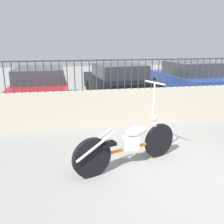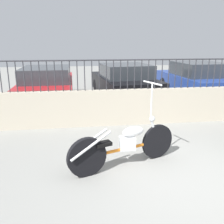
# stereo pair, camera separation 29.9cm
# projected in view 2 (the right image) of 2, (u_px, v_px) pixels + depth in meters

# --- Properties ---
(ground_plane) EXTENTS (40.00, 40.00, 0.00)m
(ground_plane) POSITION_uv_depth(u_px,v_px,m) (189.00, 179.00, 4.11)
(ground_plane) COLOR gray
(low_wall) EXTENTS (9.66, 0.18, 0.97)m
(low_wall) POSITION_uv_depth(u_px,v_px,m) (144.00, 107.00, 6.79)
(low_wall) COLOR #B2A893
(low_wall) RESTS_ON ground_plane
(fence_railing) EXTENTS (9.66, 0.04, 0.79)m
(fence_railing) POSITION_uv_depth(u_px,v_px,m) (145.00, 69.00, 6.51)
(fence_railing) COLOR #2D2D33
(fence_railing) RESTS_ON low_wall
(motorcycle_orange) EXTENTS (2.04, 0.88, 1.50)m
(motorcycle_orange) POSITION_uv_depth(u_px,v_px,m) (120.00, 146.00, 4.40)
(motorcycle_orange) COLOR black
(motorcycle_orange) RESTS_ON ground_plane
(car_red) EXTENTS (1.81, 4.38, 1.35)m
(car_red) POSITION_uv_depth(u_px,v_px,m) (47.00, 86.00, 8.77)
(car_red) COLOR black
(car_red) RESTS_ON ground_plane
(car_black) EXTENTS (2.32, 4.10, 1.37)m
(car_black) POSITION_uv_depth(u_px,v_px,m) (124.00, 82.00, 9.66)
(car_black) COLOR black
(car_black) RESTS_ON ground_plane
(car_blue) EXTENTS (2.03, 4.07, 1.41)m
(car_blue) POSITION_uv_depth(u_px,v_px,m) (196.00, 80.00, 10.05)
(car_blue) COLOR black
(car_blue) RESTS_ON ground_plane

